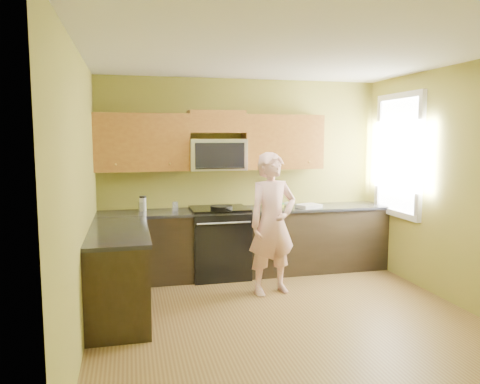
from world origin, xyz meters
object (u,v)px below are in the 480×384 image
object	(u,v)px
frying_pan	(221,211)
butter_tub	(280,207)
stove	(219,242)
microwave	(217,170)
travel_mug	(143,211)
woman	(272,224)

from	to	relation	value
frying_pan	butter_tub	distance (m)	0.94
stove	microwave	size ratio (longest dim) A/B	1.25
microwave	stove	bearing A→B (deg)	-90.00
stove	butter_tub	distance (m)	0.98
microwave	travel_mug	bearing A→B (deg)	178.19
stove	woman	distance (m)	1.02
stove	travel_mug	xyz separation A→B (m)	(-1.00, 0.16, 0.45)
microwave	frying_pan	world-z (taller)	microwave
woman	travel_mug	bearing A→B (deg)	135.35
stove	microwave	world-z (taller)	microwave
woman	stove	bearing A→B (deg)	109.79
microwave	butter_tub	world-z (taller)	microwave
woman	butter_tub	size ratio (longest dim) A/B	15.58
stove	travel_mug	size ratio (longest dim) A/B	4.79
woman	travel_mug	xyz separation A→B (m)	(-1.50, 0.96, 0.06)
stove	frying_pan	xyz separation A→B (m)	(-0.02, -0.26, 0.47)
stove	woman	xyz separation A→B (m)	(0.50, -0.81, 0.38)
microwave	woman	distance (m)	1.21
frying_pan	stove	bearing A→B (deg)	74.23
woman	frying_pan	bearing A→B (deg)	121.22
travel_mug	frying_pan	bearing A→B (deg)	-22.78
frying_pan	travel_mug	world-z (taller)	travel_mug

